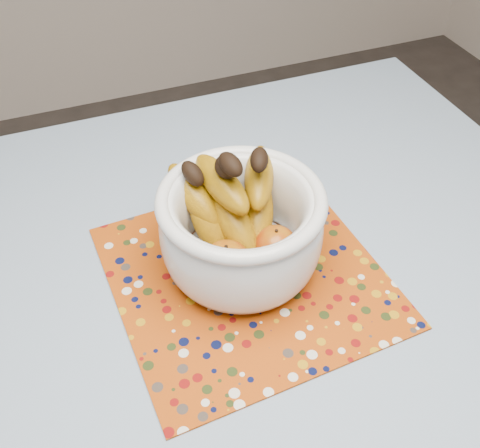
{
  "coord_description": "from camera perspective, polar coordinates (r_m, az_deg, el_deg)",
  "views": [
    {
      "loc": [
        -0.18,
        -0.42,
        1.44
      ],
      "look_at": [
        0.04,
        0.15,
        0.85
      ],
      "focal_mm": 42.0,
      "sensor_mm": 36.0,
      "label": 1
    }
  ],
  "objects": [
    {
      "name": "fruit_bowl",
      "position": [
        0.85,
        -0.16,
        0.48
      ],
      "size": [
        0.26,
        0.27,
        0.21
      ],
      "color": "silver",
      "rests_on": "placemat"
    },
    {
      "name": "table",
      "position": [
        0.89,
        0.99,
        -15.11
      ],
      "size": [
        1.2,
        1.2,
        0.75
      ],
      "color": "brown",
      "rests_on": "ground"
    },
    {
      "name": "tablecloth",
      "position": [
        0.82,
        1.05,
        -12.19
      ],
      "size": [
        1.32,
        1.32,
        0.01
      ],
      "primitive_type": "cube",
      "color": "slate",
      "rests_on": "table"
    },
    {
      "name": "placemat",
      "position": [
        0.89,
        0.66,
        -5.25
      ],
      "size": [
        0.43,
        0.43,
        0.0
      ],
      "primitive_type": "cube",
      "rotation": [
        0.0,
        0.0,
        0.06
      ],
      "color": "#9A3908",
      "rests_on": "tablecloth"
    }
  ]
}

